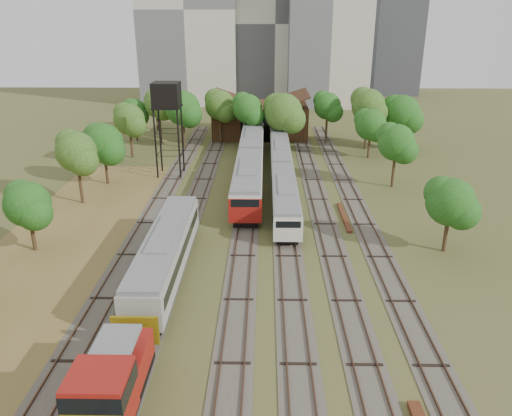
{
  "coord_description": "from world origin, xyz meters",
  "views": [
    {
      "loc": [
        -0.11,
        -28.86,
        19.74
      ],
      "look_at": [
        -0.95,
        15.77,
        2.5
      ],
      "focal_mm": 35.0,
      "sensor_mm": 36.0,
      "label": 1
    }
  ],
  "objects_px": {
    "railcar_red_set": "(250,162)",
    "railcar_green_set": "(280,155)",
    "shunter_locomotive": "(112,383)",
    "water_tower": "(167,97)"
  },
  "relations": [
    {
      "from": "shunter_locomotive",
      "to": "water_tower",
      "type": "xyz_separation_m",
      "value": [
        -4.58,
        42.6,
        8.23
      ]
    },
    {
      "from": "railcar_red_set",
      "to": "water_tower",
      "type": "bearing_deg",
      "value": 172.41
    },
    {
      "from": "railcar_red_set",
      "to": "railcar_green_set",
      "type": "relative_size",
      "value": 0.66
    },
    {
      "from": "railcar_green_set",
      "to": "shunter_locomotive",
      "type": "distance_m",
      "value": 47.11
    },
    {
      "from": "railcar_red_set",
      "to": "shunter_locomotive",
      "type": "distance_m",
      "value": 41.63
    },
    {
      "from": "water_tower",
      "to": "shunter_locomotive",
      "type": "bearing_deg",
      "value": -83.86
    },
    {
      "from": "railcar_green_set",
      "to": "railcar_red_set",
      "type": "bearing_deg",
      "value": -129.51
    },
    {
      "from": "shunter_locomotive",
      "to": "railcar_green_set",
      "type": "bearing_deg",
      "value": 77.75
    },
    {
      "from": "railcar_red_set",
      "to": "shunter_locomotive",
      "type": "relative_size",
      "value": 4.27
    },
    {
      "from": "shunter_locomotive",
      "to": "water_tower",
      "type": "height_order",
      "value": "water_tower"
    }
  ]
}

